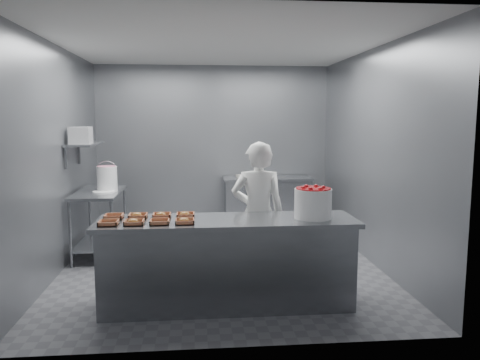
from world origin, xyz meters
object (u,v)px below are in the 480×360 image
at_px(tray_3, 185,221).
at_px(worker, 258,214).
at_px(tray_1, 134,222).
at_px(tray_6, 162,215).
at_px(appliance, 81,135).
at_px(glaze_bucket, 107,178).
at_px(tray_2, 160,222).
at_px(strawberry_tub, 313,202).
at_px(back_counter, 267,203).
at_px(service_counter, 227,262).
at_px(tray_0, 109,223).
at_px(tray_5, 138,216).
at_px(tray_7, 185,215).
at_px(prep_table, 100,213).
at_px(tray_4, 114,216).

relative_size(tray_3, worker, 0.11).
relative_size(tray_1, tray_3, 1.00).
relative_size(tray_6, appliance, 0.63).
relative_size(tray_1, glaze_bucket, 0.44).
xyz_separation_m(tray_2, glaze_bucket, (-0.87, 2.09, 0.16)).
height_order(tray_2, tray_3, tray_3).
bearing_deg(strawberry_tub, back_counter, 89.42).
xyz_separation_m(service_counter, strawberry_tub, (0.87, -0.03, 0.61)).
height_order(service_counter, appliance, appliance).
bearing_deg(tray_6, tray_2, -89.40).
height_order(tray_0, tray_5, tray_5).
bearing_deg(tray_2, strawberry_tub, 4.34).
distance_m(tray_6, tray_7, 0.24).
relative_size(tray_2, tray_7, 1.00).
bearing_deg(prep_table, service_counter, -49.76).
bearing_deg(service_counter, appliance, 135.54).
bearing_deg(appliance, tray_5, -61.84).
distance_m(back_counter, tray_1, 3.87).
bearing_deg(tray_2, prep_table, 115.36).
bearing_deg(tray_4, tray_3, -22.03).
bearing_deg(prep_table, tray_4, -74.13).
relative_size(tray_2, glaze_bucket, 0.44).
relative_size(tray_0, tray_1, 1.00).
relative_size(tray_3, tray_5, 1.00).
height_order(tray_3, worker, worker).
height_order(tray_2, tray_7, tray_7).
bearing_deg(service_counter, glaze_bucket, 128.24).
bearing_deg(tray_7, tray_1, -148.85).
xyz_separation_m(tray_2, worker, (1.05, 0.75, -0.10)).
xyz_separation_m(service_counter, tray_2, (-0.66, -0.15, 0.47)).
bearing_deg(tray_0, glaze_bucket, 100.66).
bearing_deg(back_counter, tray_6, -116.67).
relative_size(tray_2, worker, 0.11).
distance_m(tray_1, strawberry_tub, 1.78).
distance_m(tray_7, strawberry_tub, 1.31).
bearing_deg(strawberry_tub, tray_1, -176.26).
xyz_separation_m(back_counter, worker, (-0.51, -2.65, 0.37)).
bearing_deg(tray_6, service_counter, -12.40).
xyz_separation_m(prep_table, appliance, (-0.17, -0.16, 1.08)).
xyz_separation_m(prep_table, tray_7, (1.23, -1.80, 0.33)).
bearing_deg(service_counter, tray_3, -160.94).
relative_size(tray_5, appliance, 0.63).
relative_size(tray_4, tray_6, 1.00).
xyz_separation_m(tray_7, worker, (0.81, 0.45, -0.10)).
bearing_deg(tray_4, glaze_bucket, 102.33).
height_order(tray_0, tray_1, tray_1).
xyz_separation_m(prep_table, glaze_bucket, (0.12, -0.01, 0.49)).
distance_m(tray_6, appliance, 2.15).
distance_m(tray_4, appliance, 1.93).
relative_size(tray_6, strawberry_tub, 0.50).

